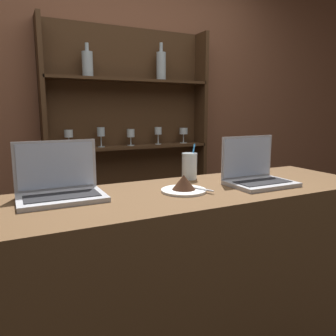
% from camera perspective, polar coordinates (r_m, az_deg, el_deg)
% --- Properties ---
extents(bar_counter, '(1.65, 0.54, 1.02)m').
position_cam_1_polar(bar_counter, '(1.64, 5.40, -21.23)').
color(bar_counter, brown).
rests_on(bar_counter, ground_plane).
extents(back_wall, '(7.00, 0.06, 2.70)m').
position_cam_1_polar(back_wall, '(2.60, -9.64, 9.53)').
color(back_wall, brown).
rests_on(back_wall, ground_plane).
extents(back_shelf, '(1.27, 0.18, 1.98)m').
position_cam_1_polar(back_shelf, '(2.58, -6.76, 2.45)').
color(back_shelf, '#472D19').
rests_on(back_shelf, ground_plane).
extents(laptop_near, '(0.32, 0.22, 0.22)m').
position_cam_1_polar(laptop_near, '(1.35, -18.33, -2.97)').
color(laptop_near, '#ADADB2').
rests_on(laptop_near, bar_counter).
extents(laptop_far, '(0.30, 0.21, 0.22)m').
position_cam_1_polar(laptop_far, '(1.58, 15.06, -0.95)').
color(laptop_far, '#ADADB2').
rests_on(laptop_far, bar_counter).
extents(cake_plate, '(0.19, 0.19, 0.07)m').
position_cam_1_polar(cake_plate, '(1.39, 2.78, -3.03)').
color(cake_plate, white).
rests_on(cake_plate, bar_counter).
extents(water_glass, '(0.08, 0.08, 0.18)m').
position_cam_1_polar(water_glass, '(1.64, 3.75, 0.34)').
color(water_glass, silver).
rests_on(water_glass, bar_counter).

